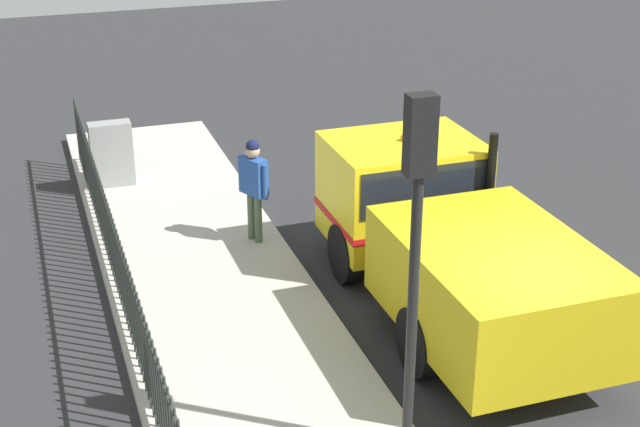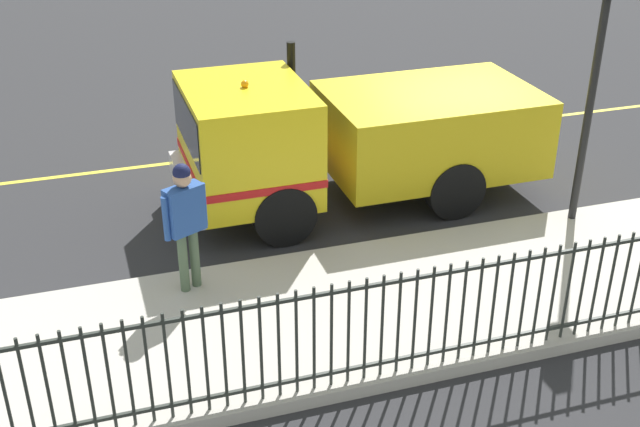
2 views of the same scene
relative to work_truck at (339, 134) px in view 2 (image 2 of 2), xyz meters
name	(u,v)px [view 2 (image 2 of 2)]	position (x,y,z in m)	size (l,w,h in m)	color
ground_plane	(448,177)	(-0.33, 2.18, -1.22)	(51.36, 51.36, 0.00)	#2B2B2D
sidewalk_slab	(559,273)	(3.21, 2.18, -1.14)	(3.10, 23.35, 0.16)	#B7B2A8
lane_marking	(402,135)	(-2.45, 2.18, -1.22)	(0.12, 21.01, 0.01)	yellow
work_truck	(339,134)	(0.00, 0.00, 0.00)	(2.42, 5.92, 2.49)	yellow
worker_standing	(185,214)	(2.13, -2.81, 0.05)	(0.43, 0.60, 1.81)	#264C99
iron_fence	(631,278)	(4.61, 2.18, -0.39)	(0.04, 19.88, 1.32)	#2D332D
traffic_light_near	(603,26)	(1.92, 3.21, 1.96)	(0.30, 0.21, 4.27)	black
traffic_cone	(488,128)	(-1.65, 3.64, -0.94)	(0.39, 0.39, 0.56)	orange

